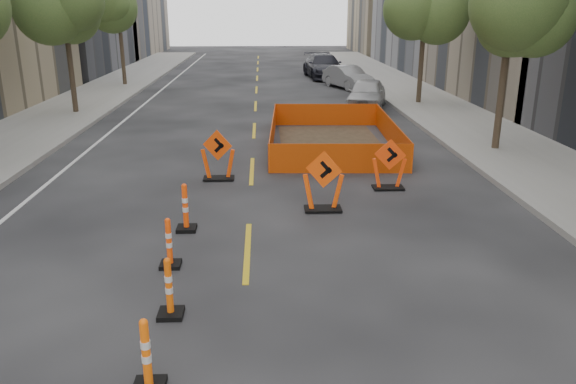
{
  "coord_description": "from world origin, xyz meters",
  "views": [
    {
      "loc": [
        0.35,
        -6.61,
        4.76
      ],
      "look_at": [
        0.86,
        4.51,
        1.1
      ],
      "focal_mm": 35.0,
      "sensor_mm": 36.0,
      "label": 1
    }
  ],
  "objects_px": {
    "parked_car_mid": "(348,77)",
    "channelizer_3": "(146,355)",
    "chevron_sign_left": "(218,155)",
    "parked_car_near": "(367,94)",
    "channelizer_6": "(185,207)",
    "chevron_sign_right": "(389,164)",
    "channelizer_4": "(169,287)",
    "chevron_sign_center": "(323,181)",
    "channelizer_5": "(169,243)",
    "parked_car_far": "(324,66)"
  },
  "relations": [
    {
      "from": "parked_car_mid",
      "to": "channelizer_3",
      "type": "bearing_deg",
      "value": -124.73
    },
    {
      "from": "chevron_sign_left",
      "to": "parked_car_near",
      "type": "height_order",
      "value": "chevron_sign_left"
    },
    {
      "from": "channelizer_6",
      "to": "chevron_sign_right",
      "type": "distance_m",
      "value": 5.9
    },
    {
      "from": "channelizer_4",
      "to": "chevron_sign_center",
      "type": "height_order",
      "value": "chevron_sign_center"
    },
    {
      "from": "channelizer_6",
      "to": "parked_car_mid",
      "type": "relative_size",
      "value": 0.26
    },
    {
      "from": "chevron_sign_left",
      "to": "parked_car_near",
      "type": "bearing_deg",
      "value": 80.44
    },
    {
      "from": "channelizer_5",
      "to": "parked_car_far",
      "type": "distance_m",
      "value": 31.23
    },
    {
      "from": "channelizer_5",
      "to": "chevron_sign_right",
      "type": "bearing_deg",
      "value": 41.54
    },
    {
      "from": "channelizer_5",
      "to": "channelizer_4",
      "type": "bearing_deg",
      "value": -81.21
    },
    {
      "from": "channelizer_6",
      "to": "parked_car_mid",
      "type": "distance_m",
      "value": 24.25
    },
    {
      "from": "channelizer_4",
      "to": "channelizer_5",
      "type": "xyz_separation_m",
      "value": [
        -0.29,
        1.85,
        -0.02
      ]
    },
    {
      "from": "chevron_sign_right",
      "to": "parked_car_far",
      "type": "bearing_deg",
      "value": 103.39
    },
    {
      "from": "chevron_sign_center",
      "to": "channelizer_4",
      "type": "bearing_deg",
      "value": -97.44
    },
    {
      "from": "channelizer_3",
      "to": "parked_car_near",
      "type": "xyz_separation_m",
      "value": [
        6.71,
        21.44,
        0.21
      ]
    },
    {
      "from": "channelizer_3",
      "to": "parked_car_near",
      "type": "distance_m",
      "value": 22.46
    },
    {
      "from": "channelizer_5",
      "to": "channelizer_6",
      "type": "xyz_separation_m",
      "value": [
        0.08,
        1.85,
        0.05
      ]
    },
    {
      "from": "channelizer_6",
      "to": "chevron_sign_left",
      "type": "bearing_deg",
      "value": 83.52
    },
    {
      "from": "chevron_sign_left",
      "to": "chevron_sign_right",
      "type": "height_order",
      "value": "chevron_sign_left"
    },
    {
      "from": "chevron_sign_right",
      "to": "parked_car_mid",
      "type": "bearing_deg",
      "value": 100.25
    },
    {
      "from": "parked_car_near",
      "to": "chevron_sign_center",
      "type": "bearing_deg",
      "value": -88.89
    },
    {
      "from": "parked_car_far",
      "to": "channelizer_4",
      "type": "bearing_deg",
      "value": -105.47
    },
    {
      "from": "channelizer_6",
      "to": "parked_car_far",
      "type": "height_order",
      "value": "parked_car_far"
    },
    {
      "from": "chevron_sign_left",
      "to": "parked_car_far",
      "type": "bearing_deg",
      "value": 95.93
    },
    {
      "from": "channelizer_4",
      "to": "channelizer_3",
      "type": "bearing_deg",
      "value": -90.02
    },
    {
      "from": "channelizer_5",
      "to": "chevron_sign_left",
      "type": "height_order",
      "value": "chevron_sign_left"
    },
    {
      "from": "channelizer_3",
      "to": "chevron_sign_center",
      "type": "xyz_separation_m",
      "value": [
        2.99,
        6.72,
        0.23
      ]
    },
    {
      "from": "channelizer_3",
      "to": "parked_car_near",
      "type": "bearing_deg",
      "value": 72.62
    },
    {
      "from": "channelizer_6",
      "to": "parked_car_near",
      "type": "height_order",
      "value": "parked_car_near"
    },
    {
      "from": "chevron_sign_right",
      "to": "parked_car_near",
      "type": "bearing_deg",
      "value": 97.96
    },
    {
      "from": "chevron_sign_center",
      "to": "parked_car_near",
      "type": "height_order",
      "value": "chevron_sign_center"
    },
    {
      "from": "channelizer_5",
      "to": "chevron_sign_right",
      "type": "xyz_separation_m",
      "value": [
        5.26,
        4.66,
        0.21
      ]
    },
    {
      "from": "channelizer_4",
      "to": "chevron_sign_right",
      "type": "distance_m",
      "value": 8.2
    },
    {
      "from": "chevron_sign_left",
      "to": "chevron_sign_center",
      "type": "distance_m",
      "value": 3.9
    },
    {
      "from": "chevron_sign_center",
      "to": "parked_car_mid",
      "type": "bearing_deg",
      "value": 104.19
    },
    {
      "from": "parked_car_near",
      "to": "parked_car_mid",
      "type": "relative_size",
      "value": 1.03
    },
    {
      "from": "channelizer_5",
      "to": "channelizer_6",
      "type": "distance_m",
      "value": 1.86
    },
    {
      "from": "channelizer_5",
      "to": "parked_car_far",
      "type": "bearing_deg",
      "value": 78.51
    },
    {
      "from": "parked_car_mid",
      "to": "channelizer_4",
      "type": "bearing_deg",
      "value": -125.62
    },
    {
      "from": "channelizer_5",
      "to": "channelizer_6",
      "type": "relative_size",
      "value": 0.91
    },
    {
      "from": "channelizer_6",
      "to": "channelizer_3",
      "type": "bearing_deg",
      "value": -87.84
    },
    {
      "from": "parked_car_mid",
      "to": "parked_car_far",
      "type": "relative_size",
      "value": 0.73
    },
    {
      "from": "channelizer_3",
      "to": "channelizer_6",
      "type": "bearing_deg",
      "value": 92.16
    },
    {
      "from": "channelizer_3",
      "to": "chevron_sign_left",
      "type": "distance_m",
      "value": 9.48
    },
    {
      "from": "channelizer_5",
      "to": "chevron_sign_center",
      "type": "xyz_separation_m",
      "value": [
        3.28,
        3.01,
        0.26
      ]
    },
    {
      "from": "chevron_sign_right",
      "to": "parked_car_mid",
      "type": "height_order",
      "value": "chevron_sign_right"
    },
    {
      "from": "channelizer_5",
      "to": "chevron_sign_left",
      "type": "bearing_deg",
      "value": 84.84
    },
    {
      "from": "channelizer_5",
      "to": "parked_car_mid",
      "type": "bearing_deg",
      "value": 74.1
    },
    {
      "from": "channelizer_4",
      "to": "chevron_sign_center",
      "type": "distance_m",
      "value": 5.71
    },
    {
      "from": "chevron_sign_center",
      "to": "parked_car_mid",
      "type": "xyz_separation_m",
      "value": [
        3.86,
        22.05,
        -0.07
      ]
    },
    {
      "from": "chevron_sign_right",
      "to": "chevron_sign_center",
      "type": "bearing_deg",
      "value": -124.73
    }
  ]
}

